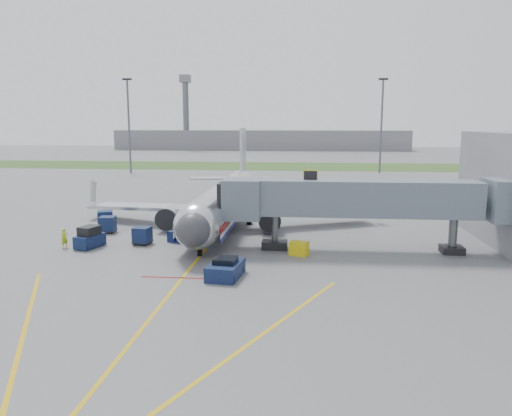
# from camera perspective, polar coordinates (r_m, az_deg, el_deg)

# --- Properties ---
(ground) EXTENTS (400.00, 400.00, 0.00)m
(ground) POSITION_cam_1_polar(r_m,az_deg,el_deg) (39.78, -7.01, -6.20)
(ground) COLOR #565659
(ground) RESTS_ON ground
(grass_strip) EXTENTS (300.00, 25.00, 0.01)m
(grass_strip) POSITION_cam_1_polar(r_m,az_deg,el_deg) (128.07, 1.78, 4.81)
(grass_strip) COLOR #2D4C1E
(grass_strip) RESTS_ON ground
(apron_markings) EXTENTS (21.52, 50.00, 0.01)m
(apron_markings) POSITION_cam_1_polar(r_m,az_deg,el_deg) (32.94, -9.84, -9.66)
(apron_markings) COLOR gold
(apron_markings) RESTS_ON ground
(airliner) EXTENTS (32.10, 35.67, 10.25)m
(airliner) POSITION_cam_1_polar(r_m,az_deg,el_deg) (53.88, -3.55, 0.91)
(airliner) COLOR silver
(airliner) RESTS_ON ground
(jet_bridge) EXTENTS (25.30, 4.00, 6.90)m
(jet_bridge) POSITION_cam_1_polar(r_m,az_deg,el_deg) (43.02, 11.34, 0.98)
(jet_bridge) COLOR slate
(jet_bridge) RESTS_ON ground
(light_mast_left) EXTENTS (2.00, 0.44, 20.40)m
(light_mast_left) POSITION_cam_1_polar(r_m,az_deg,el_deg) (114.03, -14.33, 9.34)
(light_mast_left) COLOR #595B60
(light_mast_left) RESTS_ON ground
(light_mast_right) EXTENTS (2.00, 0.44, 20.40)m
(light_mast_right) POSITION_cam_1_polar(r_m,az_deg,el_deg) (113.53, 14.15, 9.35)
(light_mast_right) COLOR #595B60
(light_mast_right) RESTS_ON ground
(distant_terminal) EXTENTS (120.00, 14.00, 8.00)m
(distant_terminal) POSITION_cam_1_polar(r_m,az_deg,el_deg) (208.26, 0.51, 7.78)
(distant_terminal) COLOR slate
(distant_terminal) RESTS_ON ground
(control_tower) EXTENTS (4.00, 4.00, 30.00)m
(control_tower) POSITION_cam_1_polar(r_m,az_deg,el_deg) (208.16, -8.03, 11.36)
(control_tower) COLOR #595B60
(control_tower) RESTS_ON ground
(pushback_tug) EXTENTS (2.53, 3.68, 1.43)m
(pushback_tug) POSITION_cam_1_polar(r_m,az_deg,el_deg) (35.76, -3.52, -6.97)
(pushback_tug) COLOR #0D113B
(pushback_tug) RESTS_ON ground
(baggage_tug) EXTENTS (2.12, 3.01, 1.90)m
(baggage_tug) POSITION_cam_1_polar(r_m,az_deg,el_deg) (46.35, -18.47, -3.28)
(baggage_tug) COLOR #0D113B
(baggage_tug) RESTS_ON ground
(baggage_cart_a) EXTENTS (1.64, 1.64, 1.58)m
(baggage_cart_a) POSITION_cam_1_polar(r_m,az_deg,el_deg) (46.29, -12.87, -3.09)
(baggage_cart_a) COLOR #0D113B
(baggage_cart_a) RESTS_ON ground
(baggage_cart_b) EXTENTS (1.66, 1.66, 1.63)m
(baggage_cart_b) POSITION_cam_1_polar(r_m,az_deg,el_deg) (52.05, -16.60, -1.82)
(baggage_cart_b) COLOR #0D113B
(baggage_cart_b) RESTS_ON ground
(baggage_cart_c) EXTENTS (1.99, 1.99, 1.67)m
(baggage_cart_c) POSITION_cam_1_polar(r_m,az_deg,el_deg) (55.22, -16.84, -1.16)
(baggage_cart_c) COLOR #0D113B
(baggage_cart_c) RESTS_ON ground
(belt_loader) EXTENTS (3.17, 4.92, 2.35)m
(belt_loader) POSITION_cam_1_polar(r_m,az_deg,el_deg) (47.79, -7.84, -2.80)
(belt_loader) COLOR #0D113B
(belt_loader) RESTS_ON ground
(ground_power_cart) EXTENTS (1.72, 1.45, 1.17)m
(ground_power_cart) POSITION_cam_1_polar(r_m,az_deg,el_deg) (41.61, 4.95, -4.63)
(ground_power_cart) COLOR #D6BF0C
(ground_power_cart) RESTS_ON ground
(ramp_worker) EXTENTS (0.70, 0.76, 1.74)m
(ramp_worker) POSITION_cam_1_polar(r_m,az_deg,el_deg) (46.90, -21.04, -3.25)
(ramp_worker) COLOR #ACCF18
(ramp_worker) RESTS_ON ground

